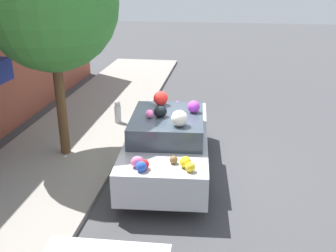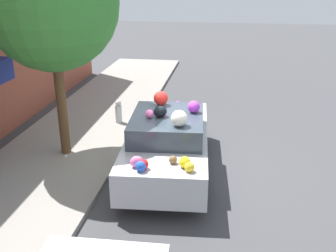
% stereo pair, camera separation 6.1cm
% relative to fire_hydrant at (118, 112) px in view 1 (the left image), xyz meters
% --- Properties ---
extents(ground_plane, '(60.00, 60.00, 0.00)m').
position_rel_fire_hydrant_xyz_m(ground_plane, '(-2.69, -1.77, -0.46)').
color(ground_plane, '#424244').
extents(sidewalk_curb, '(24.00, 3.20, 0.11)m').
position_rel_fire_hydrant_xyz_m(sidewalk_curb, '(-2.69, 0.93, -0.40)').
color(sidewalk_curb, gray).
rests_on(sidewalk_curb, ground).
extents(street_tree, '(3.05, 3.05, 5.18)m').
position_rel_fire_hydrant_xyz_m(street_tree, '(-2.31, 0.76, 3.30)').
color(street_tree, brown).
rests_on(street_tree, sidewalk_curb).
extents(fire_hydrant, '(0.20, 0.20, 0.70)m').
position_rel_fire_hydrant_xyz_m(fire_hydrant, '(0.00, 0.00, 0.00)').
color(fire_hydrant, '#B2B2B7').
rests_on(fire_hydrant, sidewalk_curb).
extents(art_car, '(4.50, 2.10, 1.80)m').
position_rel_fire_hydrant_xyz_m(art_car, '(-2.72, -1.94, 0.32)').
color(art_car, '#B7BABF').
rests_on(art_car, ground).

